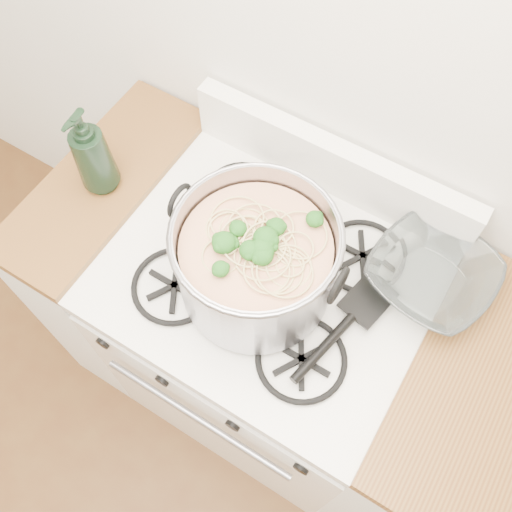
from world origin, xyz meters
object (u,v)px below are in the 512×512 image
at_px(stock_pot, 256,262).
at_px(glass_bowl, 429,278).
at_px(gas_range, 266,340).
at_px(bottle, 91,151).
at_px(spatula, 367,300).

relative_size(stock_pot, glass_bowl, 3.47).
bearing_deg(stock_pot, gas_range, 81.74).
xyz_separation_m(gas_range, bottle, (-0.49, -0.01, 0.61)).
bearing_deg(stock_pot, glass_bowl, 32.61).
xyz_separation_m(stock_pot, bottle, (-0.48, 0.04, 0.01)).
xyz_separation_m(glass_bowl, bottle, (-0.82, -0.17, 0.11)).
height_order(gas_range, stock_pot, stock_pot).
height_order(spatula, glass_bowl, glass_bowl).
distance_m(spatula, glass_bowl, 0.16).
height_order(gas_range, glass_bowl, glass_bowl).
relative_size(stock_pot, bottle, 1.52).
xyz_separation_m(spatula, bottle, (-0.72, -0.05, 0.11)).
distance_m(gas_range, bottle, 0.78).
relative_size(spatula, bottle, 1.22).
xyz_separation_m(stock_pot, glass_bowl, (0.34, 0.22, -0.10)).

